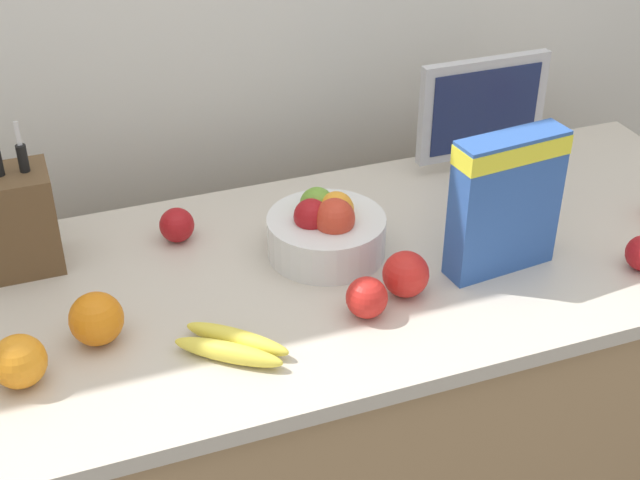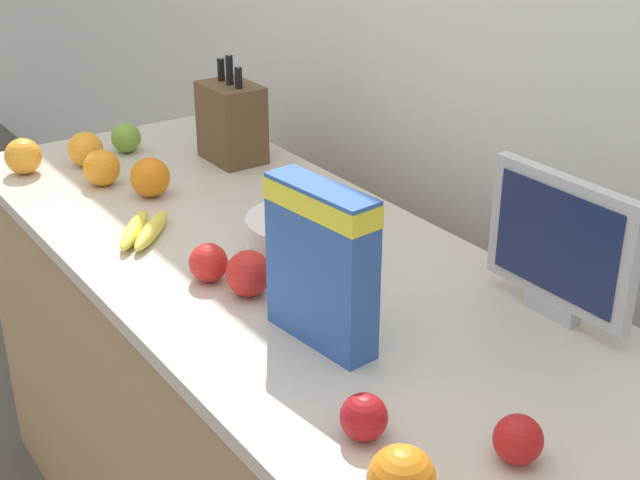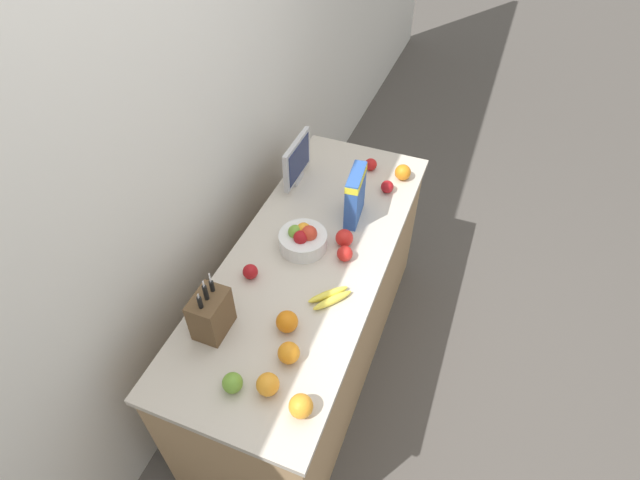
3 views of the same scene
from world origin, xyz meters
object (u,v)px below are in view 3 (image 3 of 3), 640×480
at_px(apple_rear, 250,272).
at_px(apple_near_bananas, 345,254).
at_px(apple_middle, 233,383).
at_px(orange_front_left, 289,353).
at_px(orange_mid_left, 287,322).
at_px(orange_front_center, 268,384).
at_px(apple_rightmost, 371,164).
at_px(fruit_bowl, 303,239).
at_px(knife_block, 211,314).
at_px(orange_front_right, 403,172).
at_px(banana_bunch, 330,297).
at_px(apple_front, 387,187).
at_px(small_monitor, 297,160).
at_px(apple_by_knife_block, 344,238).
at_px(cereal_box, 355,194).
at_px(orange_back_center, 301,406).

bearing_deg(apple_rear, apple_near_bananas, -54.39).
distance_m(apple_middle, orange_front_left, 0.23).
distance_m(orange_mid_left, orange_front_center, 0.28).
bearing_deg(apple_rightmost, fruit_bowl, 170.31).
distance_m(fruit_bowl, orange_mid_left, 0.46).
relative_size(knife_block, orange_front_right, 3.41).
xyz_separation_m(banana_bunch, apple_front, (0.78, -0.03, 0.02)).
distance_m(knife_block, apple_middle, 0.29).
xyz_separation_m(small_monitor, fruit_bowl, (-0.44, -0.22, -0.08)).
xyz_separation_m(small_monitor, orange_front_right, (0.22, -0.51, -0.09)).
distance_m(apple_by_knife_block, orange_front_center, 0.80).
distance_m(knife_block, apple_near_bananas, 0.66).
bearing_deg(orange_front_center, orange_front_right, -5.64).
bearing_deg(apple_rightmost, orange_front_right, -95.43).
height_order(cereal_box, apple_middle, cereal_box).
distance_m(cereal_box, apple_middle, 1.05).
xyz_separation_m(orange_mid_left, orange_front_left, (-0.13, -0.06, -0.00)).
relative_size(orange_front_left, orange_front_center, 1.00).
distance_m(knife_block, fruit_bowl, 0.57).
bearing_deg(apple_middle, small_monitor, 12.03).
distance_m(apple_by_knife_block, orange_mid_left, 0.53).
distance_m(knife_block, orange_back_center, 0.51).
height_order(apple_middle, apple_near_bananas, apple_middle).
bearing_deg(orange_mid_left, small_monitor, 20.50).
bearing_deg(cereal_box, small_monitor, 60.61).
distance_m(apple_rear, orange_back_center, 0.67).
relative_size(apple_middle, apple_by_knife_block, 0.92).
xyz_separation_m(fruit_bowl, apple_near_bananas, (-0.00, -0.21, -0.02)).
bearing_deg(apple_by_knife_block, apple_rightmost, 5.34).
xyz_separation_m(small_monitor, apple_front, (0.09, -0.47, -0.10)).
distance_m(apple_rightmost, orange_front_center, 1.40).
bearing_deg(fruit_bowl, cereal_box, -28.50).
distance_m(apple_middle, apple_rightmost, 1.44).
relative_size(fruit_bowl, apple_middle, 2.94).
bearing_deg(apple_by_knife_block, knife_block, 152.71).
bearing_deg(apple_front, orange_mid_left, 172.04).
xyz_separation_m(cereal_box, banana_bunch, (-0.53, -0.07, -0.13)).
bearing_deg(apple_rightmost, orange_back_center, -172.49).
bearing_deg(apple_middle, orange_front_right, -10.33).
bearing_deg(small_monitor, banana_bunch, -147.38).
bearing_deg(orange_mid_left, apple_middle, 166.19).
bearing_deg(knife_block, apple_front, -20.73).
xyz_separation_m(knife_block, banana_bunch, (0.30, -0.38, -0.08)).
bearing_deg(cereal_box, apple_rightmost, -0.59).
xyz_separation_m(orange_back_center, orange_front_left, (0.18, 0.13, -0.00)).
bearing_deg(small_monitor, apple_near_bananas, -136.73).
height_order(cereal_box, apple_rightmost, cereal_box).
relative_size(small_monitor, orange_front_right, 3.46).
height_order(apple_by_knife_block, orange_front_right, orange_front_right).
bearing_deg(banana_bunch, orange_front_right, -4.56).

